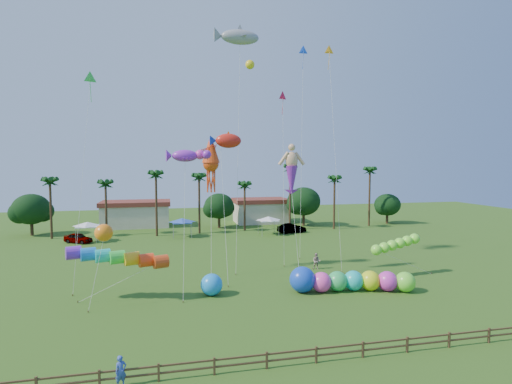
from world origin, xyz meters
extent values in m
plane|color=#285116|center=(0.00, 0.00, 0.00)|extent=(160.00, 160.00, 0.00)
cylinder|color=#3A2819|center=(-26.00, 40.00, 4.50)|extent=(0.36, 0.36, 9.00)
cylinder|color=#3A2819|center=(-18.00, 41.00, 4.25)|extent=(0.36, 0.36, 8.50)
cylinder|color=#3A2819|center=(-10.00, 39.00, 5.00)|extent=(0.36, 0.36, 10.00)
cylinder|color=#3A2819|center=(-3.00, 40.00, 4.75)|extent=(0.36, 0.36, 9.50)
cylinder|color=#3A2819|center=(5.00, 41.00, 4.00)|extent=(0.36, 0.36, 8.00)
cylinder|color=#3A2819|center=(13.00, 40.00, 5.50)|extent=(0.36, 0.36, 11.00)
cylinder|color=#3A2819|center=(21.00, 39.00, 4.50)|extent=(0.36, 0.36, 9.00)
cylinder|color=#3A2819|center=(29.00, 41.00, 5.25)|extent=(0.36, 0.36, 10.50)
sphere|color=#113814|center=(-30.00, 44.00, 4.34)|extent=(5.88, 5.88, 5.88)
sphere|color=#113814|center=(1.00, 45.00, 4.03)|extent=(5.46, 5.46, 5.46)
sphere|color=#113814|center=(17.00, 44.00, 4.65)|extent=(6.30, 6.30, 6.30)
sphere|color=#113814|center=(34.00, 43.00, 3.72)|extent=(5.04, 5.04, 5.04)
cube|color=beige|center=(-14.00, 50.00, 2.00)|extent=(12.00, 7.00, 4.00)
cube|color=beige|center=(10.00, 50.00, 2.00)|extent=(10.00, 7.00, 4.00)
pyramid|color=white|center=(-20.00, 36.00, 2.75)|extent=(3.00, 3.00, 0.60)
pyramid|color=blue|center=(-6.00, 37.00, 2.75)|extent=(3.00, 3.00, 0.60)
pyramid|color=white|center=(8.00, 36.00, 2.75)|extent=(3.00, 3.00, 0.60)
cube|color=brown|center=(-12.00, -6.00, 0.50)|extent=(0.12, 0.12, 1.00)
cube|color=brown|center=(-9.00, -6.00, 0.50)|extent=(0.12, 0.12, 1.00)
cube|color=brown|center=(-6.00, -6.00, 0.50)|extent=(0.12, 0.12, 1.00)
cube|color=brown|center=(-3.00, -6.00, 0.50)|extent=(0.12, 0.12, 1.00)
cube|color=brown|center=(0.00, -6.00, 0.50)|extent=(0.12, 0.12, 1.00)
cube|color=brown|center=(3.00, -6.00, 0.50)|extent=(0.12, 0.12, 1.00)
cube|color=brown|center=(6.00, -6.00, 0.50)|extent=(0.12, 0.12, 1.00)
cube|color=brown|center=(9.00, -6.00, 0.50)|extent=(0.12, 0.12, 1.00)
cube|color=brown|center=(12.00, -6.00, 0.50)|extent=(0.12, 0.12, 1.00)
cube|color=brown|center=(0.00, -6.00, 0.85)|extent=(36.00, 0.08, 0.10)
cube|color=brown|center=(0.00, -6.00, 0.45)|extent=(36.00, 0.08, 0.10)
imported|color=#4C4C54|center=(-21.27, 35.59, 0.73)|extent=(4.58, 3.70, 1.47)
imported|color=#4C4C54|center=(12.32, 36.82, 0.79)|extent=(5.03, 2.45, 1.59)
imported|color=#334FB4|center=(-10.92, -6.09, 0.83)|extent=(0.72, 0.64, 1.67)
imported|color=#A48A89|center=(7.76, 13.75, 0.90)|extent=(1.09, 1.00, 1.81)
sphere|color=#FF43B7|center=(5.26, 6.18, 0.92)|extent=(1.84, 1.84, 1.84)
sphere|color=#2DC05C|center=(6.81, 6.14, 0.92)|extent=(1.84, 1.84, 1.84)
sphere|color=#1BBCBF|center=(8.35, 5.98, 0.92)|extent=(1.84, 1.84, 1.84)
sphere|color=#D5EE18|center=(9.84, 5.63, 0.92)|extent=(1.84, 1.84, 1.84)
sphere|color=#DD34C7|center=(11.30, 5.12, 0.92)|extent=(1.84, 1.84, 1.84)
sphere|color=#6DF135|center=(12.76, 4.54, 0.92)|extent=(1.84, 1.84, 1.84)
sphere|color=blue|center=(3.55, 6.52, 1.18)|extent=(2.77, 2.77, 2.35)
sphere|color=#1B8AF6|center=(-4.63, 7.49, 0.97)|extent=(1.95, 1.95, 1.95)
cylinder|color=#CF4117|center=(-11.11, 7.20, 3.36)|extent=(8.52, 2.27, 1.14)
cylinder|color=silver|center=(-12.44, 7.67, 1.68)|extent=(6.89, 0.95, 3.38)
cylinder|color=brown|center=(-15.88, 8.13, 0.08)|extent=(0.08, 0.08, 0.16)
ellipsoid|color=#7AF837|center=(12.33, 8.99, 2.97)|extent=(5.85, 3.30, 1.29)
cylinder|color=silver|center=(15.67, 9.10, 1.48)|extent=(6.69, 0.24, 2.99)
cylinder|color=brown|center=(19.01, 9.21, 0.08)|extent=(0.08, 0.08, 0.16)
sphere|color=orange|center=(-13.46, 6.78, 6.09)|extent=(1.86, 1.86, 1.45)
cylinder|color=silver|center=(-14.04, 6.15, 3.05)|extent=(1.18, 1.29, 6.10)
cylinder|color=brown|center=(-14.61, 5.53, 0.08)|extent=(0.08, 0.08, 0.16)
cylinder|color=silver|center=(4.10, 10.10, 5.40)|extent=(0.50, 4.52, 10.82)
cylinder|color=brown|center=(3.86, 7.85, 0.08)|extent=(0.08, 0.08, 0.16)
ellipsoid|color=red|center=(-1.90, 14.89, 14.16)|extent=(4.34, 2.55, 1.71)
cylinder|color=silver|center=(-2.35, 12.21, 7.08)|extent=(0.94, 5.38, 14.17)
cylinder|color=brown|center=(-2.81, 9.53, 0.08)|extent=(0.08, 0.08, 0.16)
ellipsoid|color=gray|center=(0.07, 18.56, 26.16)|extent=(6.22, 4.28, 2.10)
cylinder|color=silver|center=(-0.67, 15.99, 13.08)|extent=(1.50, 5.18, 26.16)
cylinder|color=brown|center=(-1.41, 13.41, 0.08)|extent=(0.08, 0.08, 0.16)
cone|color=#DE4112|center=(-3.74, 15.20, 11.72)|extent=(2.49, 2.49, 5.41)
cylinder|color=silver|center=(-4.05, 12.75, 5.86)|extent=(0.63, 4.91, 11.73)
cylinder|color=brown|center=(-4.35, 10.31, 0.08)|extent=(0.08, 0.08, 0.16)
ellipsoid|color=purple|center=(-6.73, 9.27, 12.43)|extent=(4.30, 2.79, 1.56)
cylinder|color=silver|center=(-6.96, 7.70, 6.22)|extent=(0.49, 3.17, 12.44)
cylinder|color=brown|center=(-7.20, 6.13, 0.08)|extent=(0.08, 0.08, 0.16)
cone|color=red|center=(5.75, 20.46, 20.01)|extent=(1.34, 0.83, 1.35)
cylinder|color=silver|center=(5.17, 18.06, 10.00)|extent=(1.20, 4.83, 20.01)
cylinder|color=brown|center=(4.58, 15.66, 0.08)|extent=(0.08, 0.08, 0.16)
cone|color=#FFA31A|center=(10.12, 16.54, 24.73)|extent=(1.30, 0.28, 1.30)
cylinder|color=silver|center=(9.99, 14.11, 12.36)|extent=(0.29, 4.87, 24.73)
cylinder|color=brown|center=(9.86, 11.69, 0.08)|extent=(0.08, 0.08, 0.16)
cone|color=green|center=(-15.30, 13.59, 19.81)|extent=(1.34, 0.79, 1.34)
cylinder|color=silver|center=(-15.99, 11.82, 9.90)|extent=(1.42, 3.57, 19.81)
cylinder|color=brown|center=(-16.69, 10.05, 0.08)|extent=(0.08, 0.08, 0.16)
cone|color=blue|center=(8.99, 22.23, 26.19)|extent=(1.37, 0.32, 1.36)
cylinder|color=silver|center=(8.26, 20.49, 13.09)|extent=(1.50, 3.53, 26.19)
cylinder|color=brown|center=(7.53, 18.74, 0.08)|extent=(0.08, 0.08, 0.16)
camera|label=1|loc=(-8.48, -27.33, 11.68)|focal=28.00mm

